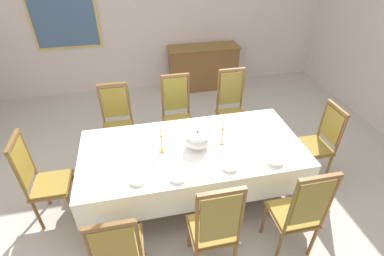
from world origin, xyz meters
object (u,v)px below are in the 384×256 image
object	(u,v)px
sideboard	(203,68)
spoon_primary	(239,164)
chair_north_b	(177,114)
spoon_secondary	(284,159)
soup_tureen	(198,139)
chair_head_west	(42,179)
chair_south_b	(214,227)
chair_head_east	(318,142)
dining_table	(192,152)
bowl_far_right	(178,178)
framed_painting	(61,5)
chair_north_c	(232,108)
candlestick_east	(222,135)
bowl_near_left	(230,166)
chair_north_a	(118,122)
chair_south_c	(298,212)
chair_south_a	(118,248)
bowl_near_right	(275,160)
candlestick_west	(161,142)

from	to	relation	value
sideboard	spoon_primary	bearing A→B (deg)	82.65
chair_north_b	spoon_secondary	xyz separation A→B (m)	(0.97, -1.43, 0.17)
spoon_primary	soup_tureen	bearing A→B (deg)	130.00
soup_tureen	chair_head_west	bearing A→B (deg)	180.00
soup_tureen	spoon_primary	world-z (taller)	soup_tureen
chair_south_b	chair_head_east	distance (m)	1.99
dining_table	sideboard	distance (m)	3.06
chair_south_b	bowl_far_right	xyz separation A→B (m)	(-0.24, 0.53, 0.17)
dining_table	framed_painting	xyz separation A→B (m)	(-1.69, 3.18, 1.06)
chair_north_c	spoon_secondary	world-z (taller)	chair_north_c
candlestick_east	framed_painting	size ratio (longest dim) A/B	0.21
bowl_near_left	sideboard	world-z (taller)	sideboard
chair_north_a	chair_head_west	distance (m)	1.30
chair_north_b	chair_south_c	xyz separation A→B (m)	(0.85, -2.02, 0.01)
candlestick_east	chair_north_a	bearing A→B (deg)	140.99
framed_painting	chair_head_east	bearing A→B (deg)	-43.18
soup_tureen	spoon_primary	distance (m)	0.56
chair_south_a	bowl_near_right	bearing A→B (deg)	18.03
chair_north_b	sideboard	distance (m)	2.11
chair_north_c	dining_table	bearing A→B (deg)	50.41
dining_table	spoon_secondary	distance (m)	1.05
chair_north_c	chair_south_c	bearing A→B (deg)	90.00
soup_tureen	dining_table	bearing A→B (deg)	180.00
chair_north_a	candlestick_east	bearing A→B (deg)	140.99
dining_table	chair_north_b	xyz separation A→B (m)	(-0.01, 1.01, -0.09)
dining_table	spoon_primary	distance (m)	0.60
chair_south_a	bowl_near_left	distance (m)	1.35
chair_head_east	sideboard	world-z (taller)	chair_head_east
chair_head_west	sideboard	distance (m)	3.89
candlestick_west	sideboard	world-z (taller)	candlestick_west
candlestick_east	chair_head_west	bearing A→B (deg)	180.00
candlestick_west	candlestick_east	xyz separation A→B (m)	(0.72, -0.00, -0.00)
bowl_near_left	bowl_far_right	distance (m)	0.58
chair_north_a	chair_south_c	distance (m)	2.65
chair_south_a	chair_north_b	bearing A→B (deg)	66.53
chair_south_a	bowl_near_left	world-z (taller)	chair_south_a
chair_north_a	chair_head_west	world-z (taller)	chair_head_west
dining_table	chair_head_west	size ratio (longest dim) A/B	2.21
chair_north_a	spoon_primary	distance (m)	1.94
candlestick_east	bowl_near_right	bearing A→B (deg)	-43.30
soup_tureen	spoon_secondary	distance (m)	1.00
chair_head_east	candlestick_east	xyz separation A→B (m)	(-1.34, -0.00, 0.32)
spoon_primary	sideboard	xyz separation A→B (m)	(0.43, 3.33, -0.31)
candlestick_west	framed_painting	bearing A→B (deg)	112.78
chair_south_a	sideboard	distance (m)	4.30
bowl_far_right	spoon_primary	bearing A→B (deg)	6.55
chair_north_c	candlestick_east	world-z (taller)	chair_north_c
candlestick_west	bowl_near_right	distance (m)	1.27
dining_table	chair_south_c	size ratio (longest dim) A/B	2.14
chair_head_east	dining_table	bearing A→B (deg)	90.00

